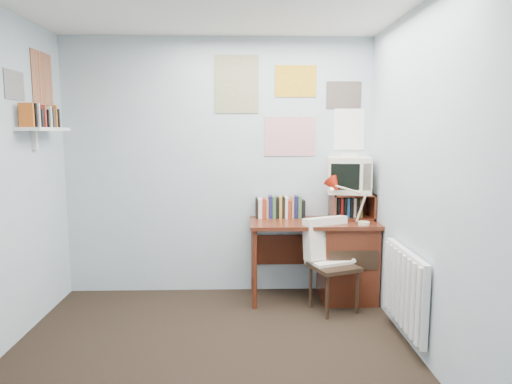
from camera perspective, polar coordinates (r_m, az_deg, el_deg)
ground at (r=3.18m, az=-6.18°, el=-22.73°), size 3.50×3.50×0.00m
back_wall at (r=4.50m, az=-4.68°, el=3.10°), size 3.00×0.02×2.50m
right_wall at (r=3.03m, az=22.96°, el=0.29°), size 0.02×3.50×2.50m
desk at (r=4.48m, az=10.54°, el=-8.02°), size 1.20×0.55×0.76m
desk_chair at (r=4.17m, az=9.73°, el=-9.22°), size 0.53×0.52×0.81m
desk_lamp at (r=4.23m, az=13.38°, el=-1.47°), size 0.31×0.28×0.38m
tv_riser at (r=4.51m, az=11.87°, el=-1.71°), size 0.40×0.30×0.25m
crt_tv at (r=4.48m, az=11.53°, el=2.30°), size 0.45×0.42×0.38m
book_row at (r=4.48m, az=3.78°, el=-1.82°), size 0.60×0.14×0.22m
radiator at (r=3.70m, az=18.11°, el=-11.43°), size 0.09×0.80×0.60m
wall_shelf at (r=4.17m, az=-24.99°, el=7.14°), size 0.20×0.62×0.24m
posters_back at (r=4.51m, az=4.31°, el=10.74°), size 1.20×0.01×0.90m
posters_left at (r=4.22m, az=-26.49°, el=12.22°), size 0.01×0.70×0.60m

